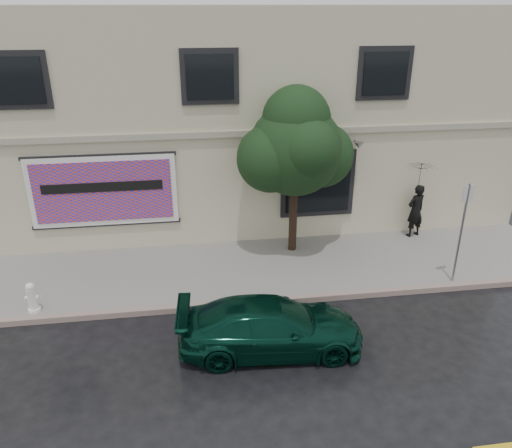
{
  "coord_description": "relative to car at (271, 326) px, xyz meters",
  "views": [
    {
      "loc": [
        -0.76,
        -9.16,
        7.03
      ],
      "look_at": [
        0.88,
        2.2,
        1.95
      ],
      "focal_mm": 35.0,
      "sensor_mm": 36.0,
      "label": 1
    }
  ],
  "objects": [
    {
      "name": "ground",
      "position": [
        -0.85,
        0.26,
        -0.58
      ],
      "size": [
        90.0,
        90.0,
        0.0
      ],
      "primitive_type": "plane",
      "color": "black",
      "rests_on": "ground"
    },
    {
      "name": "sidewalk",
      "position": [
        -0.85,
        3.51,
        -0.51
      ],
      "size": [
        20.0,
        3.5,
        0.15
      ],
      "primitive_type": "cube",
      "color": "gray",
      "rests_on": "ground"
    },
    {
      "name": "curb",
      "position": [
        -0.85,
        1.76,
        -0.51
      ],
      "size": [
        20.0,
        0.18,
        0.16
      ],
      "primitive_type": "cube",
      "color": "gray",
      "rests_on": "ground"
    },
    {
      "name": "building",
      "position": [
        -0.85,
        9.26,
        2.91
      ],
      "size": [
        20.0,
        8.12,
        7.0
      ],
      "color": "beige",
      "rests_on": "ground"
    },
    {
      "name": "billboard",
      "position": [
        -4.05,
        5.18,
        1.47
      ],
      "size": [
        4.3,
        0.16,
        2.2
      ],
      "color": "white",
      "rests_on": "ground"
    },
    {
      "name": "car",
      "position": [
        0.0,
        0.0,
        0.0
      ],
      "size": [
        4.12,
        2.02,
        1.17
      ],
      "primitive_type": "imported",
      "rotation": [
        0.0,
        0.0,
        1.51
      ],
      "color": "#072E22",
      "rests_on": "ground"
    },
    {
      "name": "pedestrian",
      "position": [
        5.49,
        4.86,
        0.43
      ],
      "size": [
        0.73,
        0.6,
        1.73
      ],
      "primitive_type": "imported",
      "rotation": [
        0.0,
        0.0,
        3.47
      ],
      "color": "black",
      "rests_on": "sidewalk"
    },
    {
      "name": "umbrella",
      "position": [
        5.49,
        4.86,
        1.68
      ],
      "size": [
        1.09,
        1.09,
        0.76
      ],
      "primitive_type": "imported",
      "rotation": [
        0.0,
        0.0,
        0.05
      ],
      "color": "black",
      "rests_on": "pedestrian"
    },
    {
      "name": "street_tree",
      "position": [
        1.43,
        4.46,
        2.68
      ],
      "size": [
        2.64,
        2.64,
        4.45
      ],
      "color": "black",
      "rests_on": "sidewalk"
    },
    {
      "name": "fire_hydrant",
      "position": [
        -5.5,
        2.06,
        -0.06
      ],
      "size": [
        0.32,
        0.3,
        0.78
      ],
      "rotation": [
        0.0,
        0.0,
        0.09
      ],
      "color": "white",
      "rests_on": "sidewalk"
    },
    {
      "name": "sign_pole",
      "position": [
        5.34,
        1.96,
        1.22
      ],
      "size": [
        0.34,
        0.1,
        2.78
      ],
      "rotation": [
        0.0,
        0.0,
        0.23
      ],
      "color": "gray",
      "rests_on": "sidewalk"
    }
  ]
}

